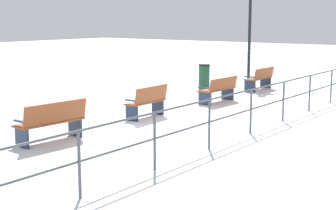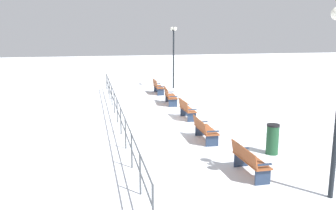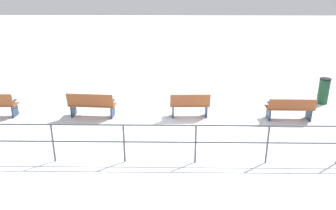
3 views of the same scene
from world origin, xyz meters
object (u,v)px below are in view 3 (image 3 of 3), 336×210
bench_second (290,108)px  bench_fourth (92,105)px  bench_third (190,105)px  trash_bin (324,91)px

bench_second → bench_fourth: bearing=89.4°
bench_third → bench_fourth: (-0.05, 3.38, 0.01)m
bench_fourth → trash_bin: size_ratio=1.64×
trash_bin → bench_fourth: bearing=100.3°
bench_third → bench_fourth: bearing=89.1°
bench_third → trash_bin: trash_bin is taller
bench_second → bench_third: bench_third is taller
bench_second → bench_third: 3.38m
bench_third → bench_fourth: size_ratio=0.83×
bench_second → trash_bin: 2.54m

